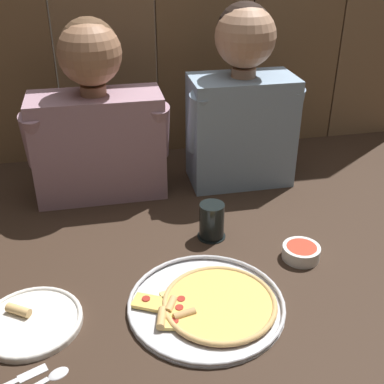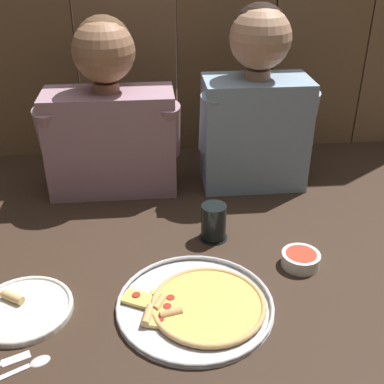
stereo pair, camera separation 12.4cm
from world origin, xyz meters
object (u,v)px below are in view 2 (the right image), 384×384
object	(u,v)px
drinking_glass	(214,222)
diner_right	(256,103)
diner_left	(109,115)
pizza_tray	(199,305)
dipping_bowl	(301,259)
dinner_plate	(23,309)

from	to	relation	value
drinking_glass	diner_right	distance (m)	0.45
diner_left	diner_right	xyz separation A→B (m)	(0.48, -0.00, 0.02)
pizza_tray	dipping_bowl	size ratio (longest dim) A/B	3.68
drinking_glass	diner_left	xyz separation A→B (m)	(-0.30, 0.34, 0.22)
dipping_bowl	diner_right	bearing A→B (deg)	94.21
diner_left	diner_right	bearing A→B (deg)	-0.02
pizza_tray	diner_left	distance (m)	0.72
dipping_bowl	dinner_plate	bearing A→B (deg)	-170.78
pizza_tray	diner_left	bearing A→B (deg)	109.72
pizza_tray	dinner_plate	world-z (taller)	dinner_plate
pizza_tray	drinking_glass	size ratio (longest dim) A/B	3.49
pizza_tray	diner_right	distance (m)	0.74
drinking_glass	dipping_bowl	size ratio (longest dim) A/B	1.05
pizza_tray	diner_left	xyz separation A→B (m)	(-0.23, 0.63, 0.26)
diner_right	diner_left	bearing A→B (deg)	179.98
diner_left	diner_right	size ratio (longest dim) A/B	0.95
drinking_glass	diner_left	size ratio (longest dim) A/B	0.19
drinking_glass	diner_right	size ratio (longest dim) A/B	0.18
drinking_glass	diner_right	bearing A→B (deg)	61.83
pizza_tray	dinner_plate	distance (m)	0.42
dinner_plate	diner_left	xyz separation A→B (m)	(0.19, 0.61, 0.26)
diner_right	dinner_plate	bearing A→B (deg)	-138.08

